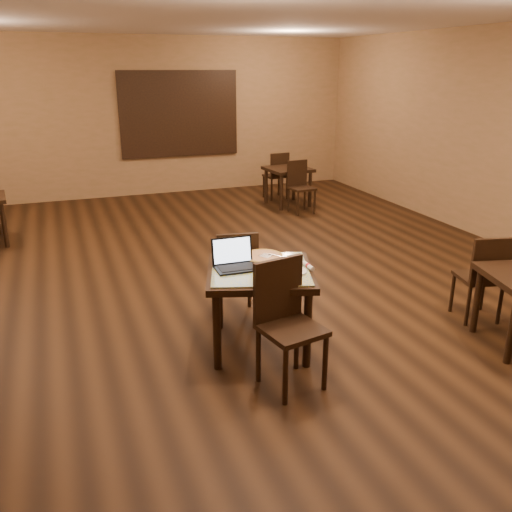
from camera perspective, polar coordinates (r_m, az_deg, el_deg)
name	(u,v)px	position (r m, az deg, el deg)	size (l,w,h in m)	color
ground	(237,279)	(6.59, -2.03, -2.38)	(10.00, 10.00, 0.00)	black
wall_back	(154,117)	(11.02, -10.71, 14.15)	(8.00, 0.02, 3.00)	#966F4C
ceiling	(233,8)	(6.14, -2.40, 24.59)	(8.00, 10.00, 0.02)	silver
mural	(179,114)	(11.07, -8.06, 14.57)	(2.34, 0.05, 1.64)	#296497
tiled_table	(260,279)	(4.79, 0.43, -2.44)	(1.16, 1.16, 0.76)	black
chair_main_near	(286,316)	(4.30, 3.13, -6.33)	(0.52, 0.52, 1.02)	black
chair_main_far	(236,270)	(5.38, -2.07, -1.48)	(0.47, 0.47, 0.93)	black
laptop	(234,260)	(4.76, -2.28, -0.41)	(0.37, 0.29, 0.25)	black
plate	(291,271)	(4.67, 3.74, -1.59)	(0.26, 0.26, 0.01)	white
pizza_slice	(291,270)	(4.67, 3.75, -1.43)	(0.17, 0.17, 0.02)	beige
pizza_pan	(263,258)	(5.00, 0.74, -0.17)	(0.35, 0.35, 0.01)	silver
pizza_whole	(263,256)	(4.99, 0.74, -0.01)	(0.37, 0.37, 0.03)	beige
spatula	(266,256)	(4.98, 1.03, 0.03)	(0.11, 0.25, 0.01)	silver
napkin_roll	(308,266)	(4.77, 5.52, -1.03)	(0.04, 0.18, 0.04)	white
other_table_a	(288,174)	(10.00, 3.39, 8.60)	(0.81, 0.81, 0.69)	black
other_table_a_chair_near	(300,183)	(9.55, 4.61, 7.62)	(0.43, 0.43, 0.90)	black
other_table_a_chair_far	(277,173)	(10.49, 2.26, 8.73)	(0.43, 0.43, 0.90)	black
other_table_c_chair_far	(484,274)	(5.77, 22.84, -1.74)	(0.47, 0.47, 0.90)	black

